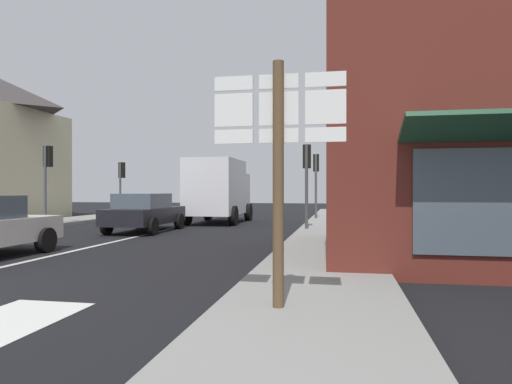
# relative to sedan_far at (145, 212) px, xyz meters

# --- Properties ---
(ground_plane) EXTENTS (80.00, 80.00, 0.00)m
(ground_plane) POSITION_rel_sedan_far_xyz_m (0.55, -0.65, -0.76)
(ground_plane) COLOR black
(sidewalk_right) EXTENTS (2.47, 44.00, 0.14)m
(sidewalk_right) POSITION_rel_sedan_far_xyz_m (7.07, -2.65, -0.69)
(sidewalk_right) COLOR gray
(sidewalk_right) RESTS_ON ground
(lane_centre_stripe) EXTENTS (0.16, 12.00, 0.01)m
(lane_centre_stripe) POSITION_rel_sedan_far_xyz_m (0.55, -4.65, -0.75)
(lane_centre_stripe) COLOR silver
(lane_centre_stripe) RESTS_ON ground
(lane_turn_arrow) EXTENTS (1.20, 2.20, 0.01)m
(lane_turn_arrow) POSITION_rel_sedan_far_xyz_m (3.46, -11.65, -0.75)
(lane_turn_arrow) COLOR silver
(lane_turn_arrow) RESTS_ON ground
(sedan_far) EXTENTS (1.97, 4.20, 1.47)m
(sedan_far) POSITION_rel_sedan_far_xyz_m (0.00, 0.00, 0.00)
(sedan_far) COLOR black
(sedan_far) RESTS_ON ground
(delivery_truck) EXTENTS (2.49, 5.00, 3.05)m
(delivery_truck) POSITION_rel_sedan_far_xyz_m (1.55, 5.03, 0.89)
(delivery_truck) COLOR silver
(delivery_truck) RESTS_ON ground
(route_sign_post) EXTENTS (1.66, 0.14, 3.20)m
(route_sign_post) POSITION_rel_sedan_far_xyz_m (6.67, -10.75, 1.24)
(route_sign_post) COLOR brown
(route_sign_post) RESTS_ON ground
(traffic_light_near_left) EXTENTS (0.30, 0.49, 3.51)m
(traffic_light_near_left) POSITION_rel_sedan_far_xyz_m (-5.05, 1.23, 1.84)
(traffic_light_near_left) COLOR #47474C
(traffic_light_near_left) RESTS_ON ground
(traffic_light_near_right) EXTENTS (0.30, 0.49, 3.34)m
(traffic_light_near_right) POSITION_rel_sedan_far_xyz_m (6.14, 1.04, 1.71)
(traffic_light_near_right) COLOR #47474C
(traffic_light_near_right) RESTS_ON ground
(traffic_light_far_left) EXTENTS (0.30, 0.49, 3.21)m
(traffic_light_far_left) POSITION_rel_sedan_far_xyz_m (-5.05, 7.97, 1.62)
(traffic_light_far_left) COLOR #47474C
(traffic_light_far_left) RESTS_ON ground
(traffic_light_far_right) EXTENTS (0.30, 0.49, 3.48)m
(traffic_light_far_right) POSITION_rel_sedan_far_xyz_m (6.14, 7.49, 1.82)
(traffic_light_far_right) COLOR #47474C
(traffic_light_far_right) RESTS_ON ground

